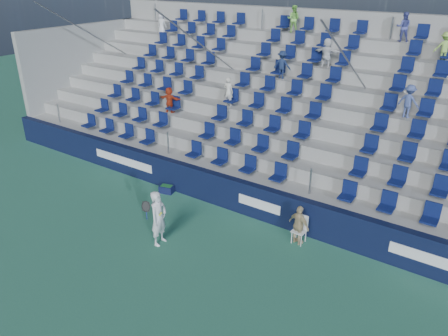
% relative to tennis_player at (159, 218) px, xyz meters
% --- Properties ---
extents(ground, '(70.00, 70.00, 0.00)m').
position_rel_tennis_player_xyz_m(ground, '(0.35, -0.07, -0.90)').
color(ground, '#32755A').
rests_on(ground, ground).
extents(sponsor_wall, '(24.00, 0.32, 1.20)m').
position_rel_tennis_player_xyz_m(sponsor_wall, '(0.36, 3.08, -0.30)').
color(sponsor_wall, black).
rests_on(sponsor_wall, ground).
extents(grandstand, '(24.00, 8.17, 6.63)m').
position_rel_tennis_player_xyz_m(grandstand, '(0.36, 8.17, 1.24)').
color(grandstand, gray).
rests_on(grandstand, ground).
extents(tennis_player, '(0.69, 0.70, 1.80)m').
position_rel_tennis_player_xyz_m(tennis_player, '(0.00, 0.00, 0.00)').
color(tennis_player, silver).
rests_on(tennis_player, ground).
extents(line_judge_chair, '(0.42, 0.43, 0.91)m').
position_rel_tennis_player_xyz_m(line_judge_chair, '(3.56, 2.57, -0.38)').
color(line_judge_chair, white).
rests_on(line_judge_chair, ground).
extents(line_judge, '(0.83, 0.52, 1.31)m').
position_rel_tennis_player_xyz_m(line_judge, '(3.56, 2.43, -0.25)').
color(line_judge, tan).
rests_on(line_judge, ground).
extents(ball_bin, '(0.59, 0.46, 0.30)m').
position_rel_tennis_player_xyz_m(ball_bin, '(-2.08, 2.68, -0.74)').
color(ball_bin, '#0F1439').
rests_on(ball_bin, ground).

